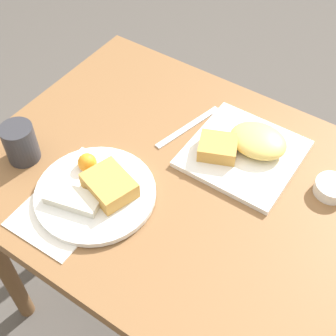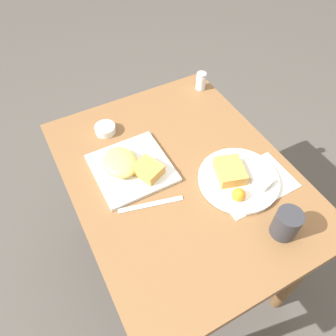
{
  "view_description": "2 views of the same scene",
  "coord_description": "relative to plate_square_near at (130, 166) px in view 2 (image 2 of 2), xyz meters",
  "views": [
    {
      "loc": [
        -0.37,
        0.58,
        1.54
      ],
      "look_at": [
        0.01,
        0.02,
        0.74
      ],
      "focal_mm": 50.0,
      "sensor_mm": 36.0,
      "label": 1
    },
    {
      "loc": [
        0.59,
        -0.36,
        1.58
      ],
      "look_at": [
        -0.03,
        -0.04,
        0.73
      ],
      "focal_mm": 35.0,
      "sensor_mm": 36.0,
      "label": 2
    }
  ],
  "objects": [
    {
      "name": "salt_shaker",
      "position": [
        -0.27,
        0.45,
        0.01
      ],
      "size": [
        0.04,
        0.04,
        0.07
      ],
      "color": "white",
      "rests_on": "dining_table"
    },
    {
      "name": "dining_table",
      "position": [
        0.1,
        0.15,
        -0.11
      ],
      "size": [
        0.93,
        0.73,
        0.7
      ],
      "color": "brown",
      "rests_on": "ground_plane"
    },
    {
      "name": "ground_plane",
      "position": [
        0.1,
        0.15,
        -0.72
      ],
      "size": [
        8.0,
        8.0,
        0.0
      ],
      "primitive_type": "plane",
      "color": "#4C4742"
    },
    {
      "name": "butter_knife",
      "position": [
        0.16,
        0.0,
        -0.02
      ],
      "size": [
        0.07,
        0.21,
        0.0
      ],
      "rotation": [
        0.0,
        0.0,
        1.33
      ],
      "color": "silver",
      "rests_on": "dining_table"
    },
    {
      "name": "plate_oval_far",
      "position": [
        0.21,
        0.3,
        -0.0
      ],
      "size": [
        0.27,
        0.27,
        0.05
      ],
      "color": "white",
      "rests_on": "menu_card"
    },
    {
      "name": "plate_square_near",
      "position": [
        0.0,
        0.0,
        0.0
      ],
      "size": [
        0.25,
        0.25,
        0.06
      ],
      "color": "white",
      "rests_on": "dining_table"
    },
    {
      "name": "menu_card",
      "position": [
        0.25,
        0.34,
        -0.02
      ],
      "size": [
        0.18,
        0.27,
        0.0
      ],
      "rotation": [
        0.0,
        0.0,
        0.02
      ],
      "color": "silver",
      "rests_on": "dining_table"
    },
    {
      "name": "coffee_mug",
      "position": [
        0.43,
        0.3,
        0.03
      ],
      "size": [
        0.08,
        0.08,
        0.1
      ],
      "color": "#2D2D33",
      "rests_on": "dining_table"
    },
    {
      "name": "sauce_ramekin",
      "position": [
        -0.21,
        -0.01,
        -0.01
      ],
      "size": [
        0.08,
        0.08,
        0.03
      ],
      "color": "white",
      "rests_on": "dining_table"
    }
  ]
}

